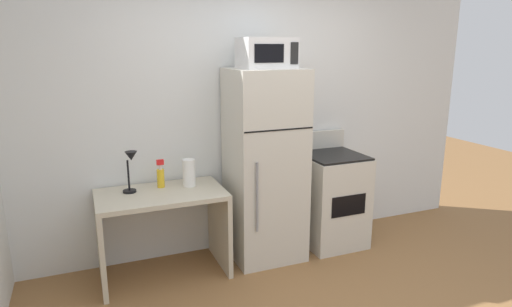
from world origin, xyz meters
TOP-DOWN VIEW (x-y plane):
  - wall_back_white at (0.00, 1.70)m, footprint 5.00×0.10m
  - desk at (-0.94, 1.32)m, footprint 1.06×0.62m
  - desk_lamp at (-1.16, 1.41)m, footprint 0.14×0.12m
  - spray_bottle at (-0.91, 1.46)m, footprint 0.06×0.06m
  - paper_towel_roll at (-0.67, 1.40)m, footprint 0.11×0.11m
  - refrigerator at (0.02, 1.33)m, footprint 0.64×0.62m
  - microwave at (0.02, 1.31)m, footprint 0.46×0.35m
  - oven_range at (0.74, 1.33)m, footprint 0.57×0.61m

SIDE VIEW (x-z plane):
  - oven_range at x=0.74m, z-range -0.08..1.02m
  - desk at x=-0.94m, z-range 0.14..0.89m
  - spray_bottle at x=-0.91m, z-range 0.72..0.97m
  - paper_towel_roll at x=-0.67m, z-range 0.75..0.99m
  - refrigerator at x=0.02m, z-range 0.00..1.76m
  - desk_lamp at x=-1.16m, z-range 0.81..1.17m
  - wall_back_white at x=0.00m, z-range 0.00..2.60m
  - microwave at x=0.02m, z-range 1.76..2.02m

